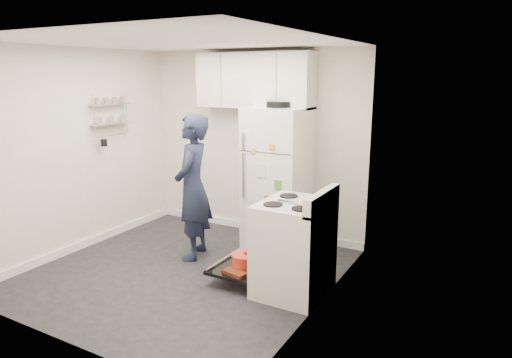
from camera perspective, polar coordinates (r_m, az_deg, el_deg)
The scene contains 7 objects.
room at distance 5.00m, azimuth -9.40°, elevation 1.59°, with size 3.21×3.21×2.51m.
electric_range at distance 4.66m, azimuth 4.63°, elevation -8.65°, with size 0.66×0.76×1.10m.
open_oven_door at distance 4.99m, azimuth -1.50°, elevation -10.53°, with size 0.55×0.70×0.23m.
refrigerator at distance 5.78m, azimuth 2.72°, elevation 0.16°, with size 0.72×0.74×1.85m.
upper_cabinets at distance 6.00m, azimuth -0.22°, elevation 12.23°, with size 1.60×0.33×0.70m, color silver.
wall_shelf_rack at distance 6.28m, azimuth -17.74°, elevation 7.78°, with size 0.14×0.60×0.61m.
person at distance 5.46m, azimuth -7.91°, elevation -1.05°, with size 0.63×0.42×1.74m, color #181F37.
Camera 1 is at (3.04, -3.80, 2.19)m, focal length 32.00 mm.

